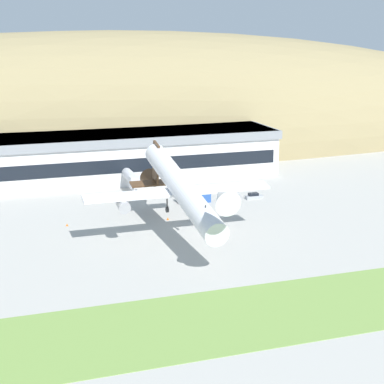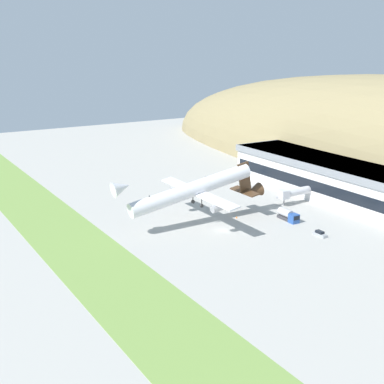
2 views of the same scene
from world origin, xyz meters
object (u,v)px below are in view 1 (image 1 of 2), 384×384
(fuel_truck, at_px, (194,196))
(terminal_building, at_px, (123,152))
(cargo_airplane, at_px, (180,189))
(service_car_0, at_px, (254,196))
(jetway_0, at_px, (133,179))
(traffic_cone_0, at_px, (67,225))
(traffic_cone_1, at_px, (168,219))

(fuel_truck, bearing_deg, terminal_building, 108.92)
(cargo_airplane, height_order, service_car_0, cargo_airplane)
(jetway_0, relative_size, traffic_cone_0, 21.66)
(jetway_0, distance_m, traffic_cone_1, 24.53)
(jetway_0, height_order, traffic_cone_0, jetway_0)
(jetway_0, xyz_separation_m, service_car_0, (26.98, -13.89, -3.37))
(fuel_truck, bearing_deg, jetway_0, 134.08)
(fuel_truck, height_order, traffic_cone_0, fuel_truck)
(terminal_building, xyz_separation_m, jetway_0, (-1.64, -17.80, -3.28))
(jetway_0, height_order, fuel_truck, jetway_0)
(jetway_0, height_order, cargo_airplane, cargo_airplane)
(terminal_building, relative_size, traffic_cone_0, 146.87)
(jetway_0, distance_m, cargo_airplane, 38.80)
(jetway_0, relative_size, service_car_0, 2.94)
(terminal_building, xyz_separation_m, fuel_truck, (10.34, -30.16, -5.71))
(jetway_0, xyz_separation_m, traffic_cone_1, (2.11, -24.15, -3.71))
(service_car_0, bearing_deg, traffic_cone_0, -170.34)
(traffic_cone_0, bearing_deg, traffic_cone_1, -6.31)
(traffic_cone_1, bearing_deg, jetway_0, 94.98)
(cargo_airplane, distance_m, service_car_0, 37.25)
(terminal_building, distance_m, fuel_truck, 32.39)
(terminal_building, height_order, jetway_0, terminal_building)
(service_car_0, bearing_deg, jetway_0, 152.76)
(jetway_0, distance_m, fuel_truck, 17.38)
(terminal_building, distance_m, traffic_cone_1, 42.53)
(terminal_building, relative_size, service_car_0, 19.92)
(service_car_0, height_order, fuel_truck, fuel_truck)
(terminal_building, relative_size, cargo_airplane, 1.70)
(fuel_truck, bearing_deg, cargo_airplane, -113.76)
(cargo_airplane, relative_size, service_car_0, 11.69)
(traffic_cone_1, bearing_deg, cargo_airplane, -96.16)
(fuel_truck, relative_size, traffic_cone_1, 13.76)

